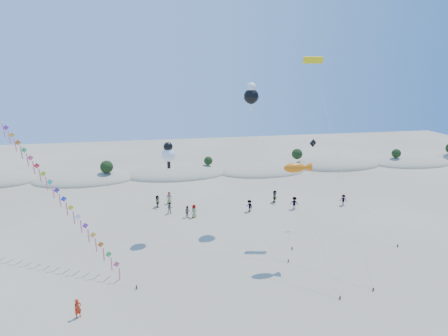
% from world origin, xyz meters
% --- Properties ---
extents(dune_ridge, '(145.30, 11.49, 5.57)m').
position_xyz_m(dune_ridge, '(1.06, 45.14, 0.11)').
color(dune_ridge, tan).
rests_on(dune_ridge, ground).
extents(kite_train, '(17.86, 17.56, 17.08)m').
position_xyz_m(kite_train, '(-15.23, 18.26, 8.76)').
color(kite_train, '#3F2D1E').
rests_on(kite_train, ground).
extents(fish_kite, '(2.82, 8.17, 10.18)m').
position_xyz_m(fish_kite, '(9.93, 11.67, 9.66)').
color(fish_kite, '#3F2D1E').
rests_on(fish_kite, ground).
extents(cartoon_kite_low, '(12.14, 9.91, 11.06)m').
position_xyz_m(cartoon_kite_low, '(-2.16, 19.91, 9.78)').
color(cartoon_kite_low, '#3F2D1E').
rests_on(cartoon_kite_low, ground).
extents(cartoon_kite_high, '(3.57, 10.02, 17.39)m').
position_xyz_m(cartoon_kite_high, '(7.96, 22.39, 15.94)').
color(cartoon_kite_high, '#3F2D1E').
rests_on(cartoon_kite_high, ground).
extents(parafoil_kite, '(2.24, 15.20, 20.29)m').
position_xyz_m(parafoil_kite, '(14.21, 19.01, 19.44)').
color(parafoil_kite, '#3F2D1E').
rests_on(parafoil_kite, ground).
extents(dark_kite, '(7.23, 9.16, 10.65)m').
position_xyz_m(dark_kite, '(17.19, 18.39, 7.49)').
color(dark_kite, '#3F2D1E').
rests_on(dark_kite, ground).
extents(flyer_foreground, '(0.70, 0.67, 1.61)m').
position_xyz_m(flyer_foreground, '(-10.21, 5.69, 0.81)').
color(flyer_foreground, red).
rests_on(flyer_foreground, ground).
extents(beachgoers, '(26.94, 6.57, 1.85)m').
position_xyz_m(beachgoers, '(6.92, 26.41, 0.86)').
color(beachgoers, slate).
rests_on(beachgoers, ground).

